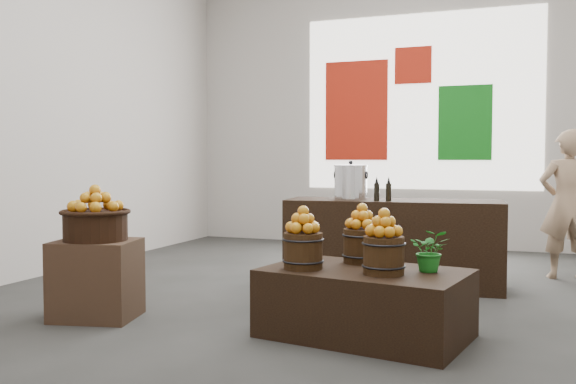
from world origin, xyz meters
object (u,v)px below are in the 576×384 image
at_px(counter, 393,243).
at_px(stock_pot_left, 351,183).
at_px(wicker_basket, 96,226).
at_px(shopper, 567,204).
at_px(crate, 96,279).
at_px(display_table, 365,303).

relative_size(counter, stock_pot_left, 6.47).
relative_size(wicker_basket, counter, 0.24).
height_order(wicker_basket, stock_pot_left, stock_pot_left).
bearing_deg(counter, shopper, 26.91).
height_order(crate, shopper, shopper).
bearing_deg(counter, crate, -138.57).
distance_m(crate, wicker_basket, 0.41).
bearing_deg(shopper, stock_pot_left, 13.54).
distance_m(counter, stock_pot_left, 0.70).
xyz_separation_m(display_table, stock_pot_left, (-0.58, 1.76, 0.75)).
height_order(wicker_basket, display_table, wicker_basket).
bearing_deg(wicker_basket, display_table, 6.47).
bearing_deg(display_table, crate, -164.01).
bearing_deg(counter, stock_pot_left, -180.00).
distance_m(stock_pot_left, shopper, 2.25).
bearing_deg(wicker_basket, shopper, 41.53).
height_order(display_table, stock_pot_left, stock_pot_left).
xyz_separation_m(wicker_basket, stock_pot_left, (1.46, 1.99, 0.28)).
relative_size(crate, stock_pot_left, 1.92).
bearing_deg(display_table, shopper, 73.18).
distance_m(crate, display_table, 2.06).
bearing_deg(shopper, counter, 18.35).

